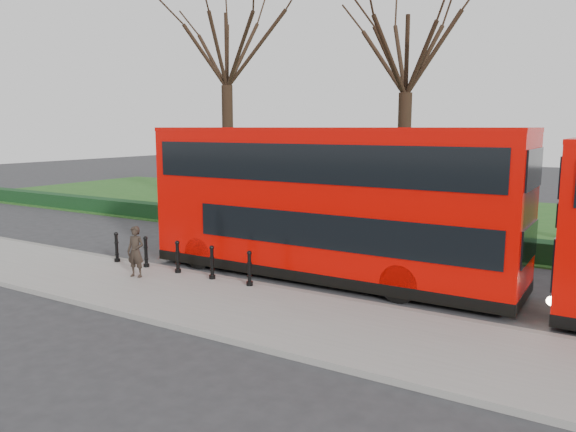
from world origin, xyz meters
The scene contains 12 objects.
ground centered at (0.00, 0.00, 0.00)m, with size 120.00×120.00×0.00m, color #28282B.
pavement centered at (0.00, -3.00, 0.07)m, with size 60.00×4.00×0.15m, color gray.
kerb centered at (0.00, -1.00, 0.07)m, with size 60.00×0.25×0.16m, color slate.
grass_verge centered at (0.00, 15.00, 0.03)m, with size 60.00×18.00×0.06m, color #1E4D19.
hedge centered at (0.00, 6.80, 0.40)m, with size 60.00×0.90×0.80m, color black.
yellow_line_outer centered at (0.00, -0.70, 0.01)m, with size 60.00×0.10×0.01m, color yellow.
yellow_line_inner centered at (0.00, -0.50, 0.01)m, with size 60.00×0.10×0.01m, color yellow.
tree_left centered at (-8.00, 10.00, 9.26)m, with size 8.15×8.15×12.73m.
tree_mid centered at (2.00, 10.00, 8.33)m, with size 7.34×7.34×11.46m.
bollard_row centered at (-1.30, -1.35, 0.65)m, with size 5.82×0.15×1.00m.
bus_lead centered at (2.79, 1.07, 2.40)m, with size 11.97×2.75×4.77m.
pedestrian centered at (-2.06, -2.41, 0.95)m, with size 0.59×0.38×1.61m, color black.
Camera 1 is at (10.96, -14.42, 4.78)m, focal length 35.00 mm.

